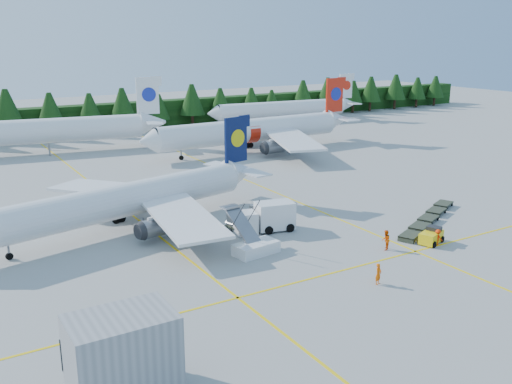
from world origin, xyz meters
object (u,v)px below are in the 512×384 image
airstairs (254,245)px  service_truck (264,217)px  airliner_red (246,131)px  baggage_tug (431,236)px  airliner_navy (113,203)px

airstairs → service_truck: bearing=41.4°
airliner_red → baggage_tug: airliner_red is taller
airliner_navy → airliner_red: 46.00m
airliner_navy → airstairs: size_ratio=5.80×
airstairs → service_truck: 6.56m
airliner_red → airstairs: (-24.43, -43.75, -2.89)m
airstairs → airliner_navy: bearing=119.2°
service_truck → baggage_tug: (12.69, -11.89, -0.80)m
airliner_red → airstairs: 50.19m
service_truck → baggage_tug: bearing=-31.3°
airstairs → baggage_tug: (16.95, -6.96, -0.11)m
airliner_navy → airstairs: (9.73, -12.94, -2.38)m
airstairs → baggage_tug: 18.33m
airliner_red → baggage_tug: bearing=-100.1°
airliner_navy → airstairs: airliner_navy is taller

